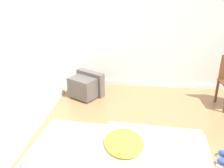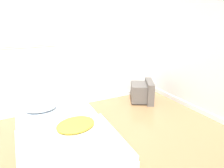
% 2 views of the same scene
% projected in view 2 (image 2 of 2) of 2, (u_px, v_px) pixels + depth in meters
% --- Properties ---
extents(wall_back, '(7.81, 0.08, 2.60)m').
position_uv_depth(wall_back, '(33.00, 44.00, 3.85)').
color(wall_back, white).
rests_on(wall_back, ground_plane).
extents(mattress_bed, '(1.40, 2.15, 0.35)m').
position_uv_depth(mattress_bed, '(65.00, 136.00, 3.15)').
color(mattress_bed, silver).
rests_on(mattress_bed, ground_plane).
extents(crt_tv, '(0.65, 0.69, 0.46)m').
position_uv_depth(crt_tv, '(143.00, 92.00, 4.66)').
color(crt_tv, '#56514C').
rests_on(crt_tv, ground_plane).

